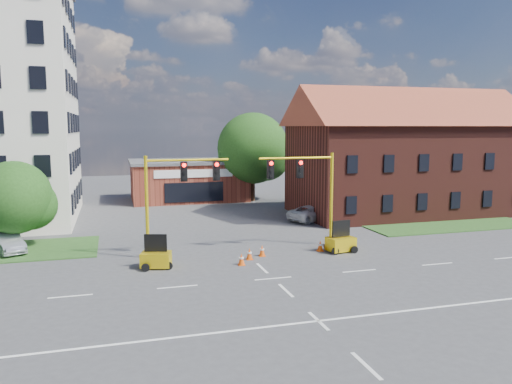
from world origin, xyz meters
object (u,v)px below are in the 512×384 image
signal_mast_east (308,188)px  pickup_white (314,213)px  trailer_west (156,258)px  trailer_east (341,242)px  signal_mast_west (174,193)px

signal_mast_east → pickup_white: (3.96, 8.43, -3.26)m
trailer_west → trailer_east: trailer_east is taller
signal_mast_west → pickup_white: 15.56m
signal_mast_west → signal_mast_east: bearing=0.0°
signal_mast_west → signal_mast_east: same height
trailer_east → pickup_white: size_ratio=0.40×
trailer_west → trailer_east: size_ratio=0.96×
signal_mast_west → trailer_west: signal_mast_west is taller
signal_mast_east → trailer_east: signal_mast_east is taller
trailer_east → trailer_west: bearing=172.0°
signal_mast_east → trailer_east: 4.07m
signal_mast_west → trailer_west: 4.27m
trailer_east → signal_mast_west: bearing=159.6°
trailer_west → signal_mast_west: bearing=74.7°
signal_mast_east → trailer_west: bearing=-167.2°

